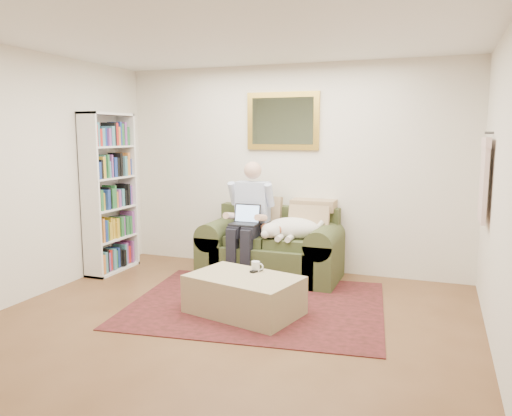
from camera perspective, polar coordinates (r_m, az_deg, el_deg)
The scene contains 12 objects.
room_shell at distance 4.37m, azimuth -3.99°, elevation 2.67°, with size 4.51×5.00×2.61m.
rug at distance 5.23m, azimuth 0.11°, elevation -10.89°, with size 2.54×2.03×0.01m, color black.
sofa at distance 6.14m, azimuth 1.76°, elevation -5.22°, with size 1.67×0.85×1.00m.
seated_man at distance 5.99m, azimuth -0.97°, elevation -1.49°, with size 0.55×0.79×1.41m, color #8C9DD8, non-canonical shape.
laptop at distance 5.93m, azimuth -1.19°, elevation -1.26°, with size 0.32×0.26×0.24m.
sleeping_dog at distance 5.90m, azimuth 4.29°, elevation -2.31°, with size 0.69×0.43×0.26m, color white, non-canonical shape.
ottoman at distance 4.92m, azimuth -1.37°, elevation -9.90°, with size 1.05×0.67×0.38m, color tan.
coffee_mug at distance 5.01m, azimuth -0.04°, elevation -6.68°, with size 0.08×0.08×0.10m, color white.
tv_remote at distance 5.01m, azimuth 0.04°, elevation -7.17°, with size 0.05×0.15×0.02m, color black.
bookshelf at distance 6.54m, azimuth -16.38°, elevation 1.63°, with size 0.28×0.80×2.00m, color white, non-canonical shape.
wall_mirror at distance 6.37m, azimuth 3.07°, elevation 9.89°, with size 0.94×0.04×0.72m.
hanging_shirt at distance 5.25m, azimuth 24.63°, elevation 3.43°, with size 0.06×0.52×0.90m, color beige, non-canonical shape.
Camera 1 is at (1.78, -3.61, 1.74)m, focal length 35.00 mm.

